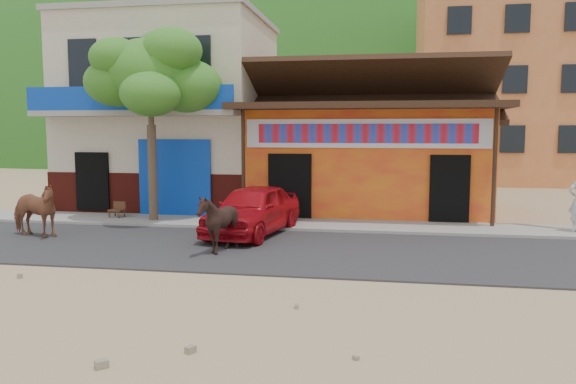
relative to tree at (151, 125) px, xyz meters
name	(u,v)px	position (x,y,z in m)	size (l,w,h in m)	color
ground	(251,276)	(4.60, -5.80, -3.12)	(120.00, 120.00, 0.00)	#9E825B
road	(275,250)	(4.60, -3.30, -3.10)	(60.00, 5.00, 0.04)	#28282B
sidewalk	(297,225)	(4.60, 0.20, -3.06)	(60.00, 2.00, 0.12)	gray
dance_club	(368,162)	(6.60, 4.20, -1.32)	(8.00, 6.00, 3.60)	orange
cafe_building	(174,116)	(-0.90, 4.20, 0.38)	(7.00, 6.00, 7.00)	beige
apartment_front	(498,78)	(13.60, 18.20, 2.88)	(9.00, 9.00, 12.00)	#CC723F
hillside	(368,66)	(4.60, 64.20, 8.88)	(100.00, 40.00, 24.00)	#194C14
tree	(151,125)	(0.00, 0.00, 0.00)	(3.00, 3.00, 6.00)	#2D721E
cow_tan	(33,210)	(-2.24, -2.88, -2.34)	(0.80, 1.75, 1.48)	#95583B
cow_dark	(218,223)	(3.35, -3.96, -2.37)	(1.15, 1.29, 1.42)	black
red_car	(253,210)	(3.60, -1.50, -2.38)	(1.66, 4.12, 1.40)	#B10C17
scooter	(244,209)	(3.10, -0.50, -2.50)	(0.66, 1.89, 0.99)	black
cafe_chair_left	(37,202)	(-4.40, 0.51, -2.58)	(0.39, 0.39, 0.84)	#493218
cafe_chair_right	(117,203)	(-1.40, 0.29, -2.53)	(0.44, 0.44, 0.93)	#482318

